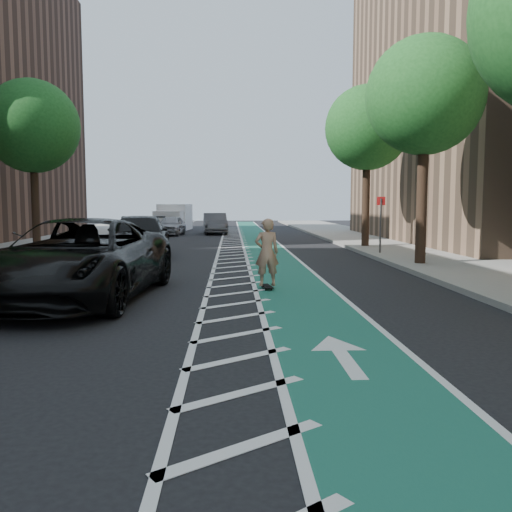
{
  "coord_description": "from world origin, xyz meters",
  "views": [
    {
      "loc": [
        1.41,
        -10.27,
        2.19
      ],
      "look_at": [
        1.91,
        0.98,
        1.1
      ],
      "focal_mm": 38.0,
      "sensor_mm": 36.0,
      "label": 1
    }
  ],
  "objects": [
    {
      "name": "barrel_b",
      "position": [
        -2.08,
        13.73,
        0.46
      ],
      "size": [
        0.72,
        0.72,
        0.98
      ],
      "color": "#FF530D",
      "rests_on": "ground"
    },
    {
      "name": "suv_far",
      "position": [
        -2.4,
        12.12,
        0.84
      ],
      "size": [
        2.84,
        5.97,
        1.68
      ],
      "primitive_type": "imported",
      "rotation": [
        0.0,
        0.0,
        0.08
      ],
      "color": "black",
      "rests_on": "ground"
    },
    {
      "name": "sign_post",
      "position": [
        7.6,
        12.0,
        1.35
      ],
      "size": [
        0.35,
        0.08,
        2.47
      ],
      "color": "#4C4C4C",
      "rests_on": "ground"
    },
    {
      "name": "car_silver",
      "position": [
        -2.81,
        27.52,
        0.68
      ],
      "size": [
        1.97,
        4.14,
        1.37
      ],
      "primitive_type": "imported",
      "rotation": [
        0.0,
        0.0,
        -0.09
      ],
      "color": "#959499",
      "rests_on": "ground"
    },
    {
      "name": "barrel_c",
      "position": [
        -2.73,
        16.92,
        0.41
      ],
      "size": [
        0.64,
        0.64,
        0.88
      ],
      "color": "orange",
      "rests_on": "ground"
    },
    {
      "name": "curb_left",
      "position": [
        -7.05,
        10.0,
        0.08
      ],
      "size": [
        0.12,
        90.0,
        0.16
      ],
      "primitive_type": "cube",
      "color": "gray",
      "rests_on": "ground"
    },
    {
      "name": "car_grey",
      "position": [
        0.2,
        29.05,
        0.75
      ],
      "size": [
        1.97,
        4.7,
        1.51
      ],
      "primitive_type": "imported",
      "rotation": [
        0.0,
        0.0,
        0.08
      ],
      "color": "#4F4F54",
      "rests_on": "ground"
    },
    {
      "name": "barrel_a",
      "position": [
        -2.2,
        8.86,
        0.41
      ],
      "size": [
        0.64,
        0.64,
        0.88
      ],
      "color": "#E24F0B",
      "rests_on": "ground"
    },
    {
      "name": "bike_lane",
      "position": [
        3.0,
        10.0,
        0.01
      ],
      "size": [
        2.0,
        90.0,
        0.01
      ],
      "primitive_type": "cube",
      "color": "#1A5D4C",
      "rests_on": "ground"
    },
    {
      "name": "tree_l_d",
      "position": [
        -7.9,
        16.0,
        5.77
      ],
      "size": [
        4.2,
        4.2,
        7.9
      ],
      "color": "#382619",
      "rests_on": "ground"
    },
    {
      "name": "skateboarder",
      "position": [
        2.3,
        3.43,
        0.96
      ],
      "size": [
        0.68,
        0.5,
        1.72
      ],
      "primitive_type": "imported",
      "rotation": [
        0.0,
        0.0,
        3.29
      ],
      "color": "tan",
      "rests_on": "skateboard"
    },
    {
      "name": "curb_right",
      "position": [
        7.05,
        10.0,
        0.08
      ],
      "size": [
        0.12,
        90.0,
        0.16
      ],
      "primitive_type": "cube",
      "color": "gray",
      "rests_on": "ground"
    },
    {
      "name": "box_truck",
      "position": [
        -3.41,
        34.83,
        0.98
      ],
      "size": [
        2.77,
        5.33,
        2.14
      ],
      "rotation": [
        0.0,
        0.0,
        -0.1
      ],
      "color": "white",
      "rests_on": "ground"
    },
    {
      "name": "sidewalk_right",
      "position": [
        9.5,
        10.0,
        0.07
      ],
      "size": [
        5.0,
        90.0,
        0.15
      ],
      "primitive_type": "cube",
      "color": "gray",
      "rests_on": "ground"
    },
    {
      "name": "buffer_strip",
      "position": [
        1.5,
        10.0,
        0.01
      ],
      "size": [
        1.4,
        90.0,
        0.01
      ],
      "primitive_type": "cube",
      "color": "silver",
      "rests_on": "ground"
    },
    {
      "name": "suv_near",
      "position": [
        -2.06,
        2.11,
        0.93
      ],
      "size": [
        3.67,
        6.94,
        1.86
      ],
      "primitive_type": "imported",
      "rotation": [
        0.0,
        0.0,
        -0.09
      ],
      "color": "black",
      "rests_on": "ground"
    },
    {
      "name": "tree_r_c",
      "position": [
        7.9,
        8.0,
        5.77
      ],
      "size": [
        4.2,
        4.2,
        7.9
      ],
      "color": "#382619",
      "rests_on": "ground"
    },
    {
      "name": "skateboard",
      "position": [
        2.3,
        3.43,
        0.08
      ],
      "size": [
        0.31,
        0.75,
        0.1
      ],
      "rotation": [
        0.0,
        0.0,
        0.14
      ],
      "color": "black",
      "rests_on": "ground"
    },
    {
      "name": "tree_r_d",
      "position": [
        7.9,
        16.0,
        5.77
      ],
      "size": [
        4.2,
        4.2,
        7.9
      ],
      "color": "#382619",
      "rests_on": "ground"
    },
    {
      "name": "ground",
      "position": [
        0.0,
        0.0,
        0.0
      ],
      "size": [
        120.0,
        120.0,
        0.0
      ],
      "primitive_type": "plane",
      "color": "black",
      "rests_on": "ground"
    }
  ]
}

